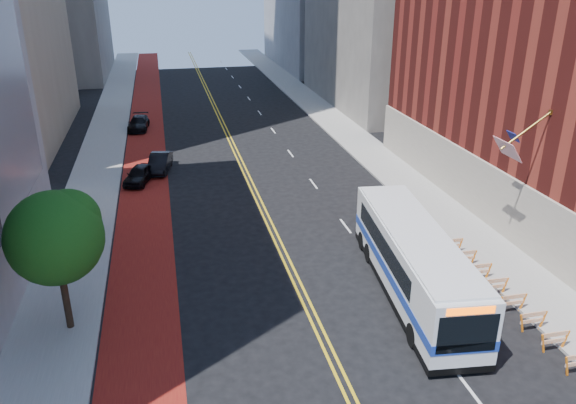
% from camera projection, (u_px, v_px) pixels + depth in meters
% --- Properties ---
extents(ground, '(160.00, 160.00, 0.00)m').
position_uv_depth(ground, '(341.00, 377.00, 23.16)').
color(ground, black).
rests_on(ground, ground).
extents(sidewalk_left, '(4.00, 140.00, 0.15)m').
position_uv_depth(sidewalk_left, '(98.00, 166.00, 47.68)').
color(sidewalk_left, gray).
rests_on(sidewalk_left, ground).
extents(sidewalk_right, '(4.00, 140.00, 0.15)m').
position_uv_depth(sidewalk_right, '(365.00, 148.00, 52.59)').
color(sidewalk_right, gray).
rests_on(sidewalk_right, ground).
extents(bus_lane_paint, '(3.60, 140.00, 0.01)m').
position_uv_depth(bus_lane_paint, '(145.00, 163.00, 48.51)').
color(bus_lane_paint, maroon).
rests_on(bus_lane_paint, ground).
extents(center_line_inner, '(0.14, 140.00, 0.01)m').
position_uv_depth(center_line_inner, '(236.00, 157.00, 50.12)').
color(center_line_inner, gold).
rests_on(center_line_inner, ground).
extents(center_line_outer, '(0.14, 140.00, 0.01)m').
position_uv_depth(center_line_outer, '(240.00, 157.00, 50.20)').
color(center_line_outer, gold).
rests_on(center_line_outer, ground).
extents(lane_dashes, '(0.14, 98.20, 0.01)m').
position_uv_depth(lane_dashes, '(273.00, 131.00, 58.34)').
color(lane_dashes, silver).
rests_on(lane_dashes, ground).
extents(construction_barriers, '(1.42, 10.91, 1.00)m').
position_uv_depth(construction_barriers, '(504.00, 292.00, 27.95)').
color(construction_barriers, orange).
rests_on(construction_barriers, ground).
extents(street_tree, '(4.20, 4.20, 6.70)m').
position_uv_depth(street_tree, '(56.00, 234.00, 24.41)').
color(street_tree, black).
rests_on(street_tree, sidewalk_left).
extents(transit_bus, '(4.28, 13.38, 3.61)m').
position_uv_depth(transit_bus, '(413.00, 260.00, 28.49)').
color(transit_bus, silver).
rests_on(transit_bus, ground).
extents(car_a, '(2.81, 4.29, 1.36)m').
position_uv_depth(car_a, '(139.00, 174.00, 43.93)').
color(car_a, black).
rests_on(car_a, ground).
extents(car_b, '(2.32, 4.62, 1.46)m').
position_uv_depth(car_b, '(160.00, 163.00, 46.45)').
color(car_b, black).
rests_on(car_b, ground).
extents(car_c, '(2.38, 4.85, 1.36)m').
position_uv_depth(car_c, '(139.00, 123.00, 58.50)').
color(car_c, black).
rests_on(car_c, ground).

